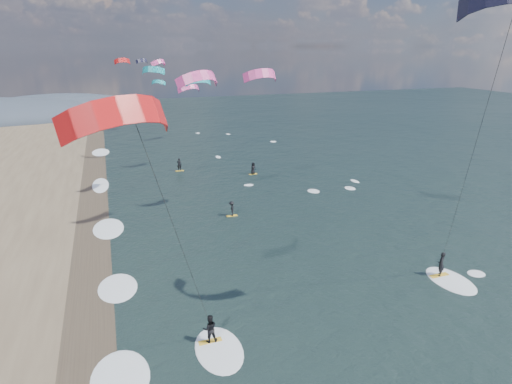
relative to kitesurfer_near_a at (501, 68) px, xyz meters
name	(u,v)px	position (x,y,z in m)	size (l,w,h in m)	color
wet_sand_strip	(89,337)	(-20.96, 6.09, -14.97)	(3.00, 240.00, 0.00)	#382D23
kitesurfer_near_a	(501,68)	(0.00, 0.00, 0.00)	(7.98, 9.49, 19.15)	gold
kitesurfer_near_b	(168,213)	(-16.75, -0.97, -5.14)	(7.13, 8.82, 15.04)	gold
far_kitesurfers	(225,182)	(-6.24, 29.89, -14.16)	(10.00, 18.73, 1.76)	gold
bg_kite_field	(172,75)	(-8.91, 48.80, -3.00)	(13.94, 74.40, 6.36)	#D83F8C
shoreline_surf	(109,291)	(-19.76, 10.84, -14.97)	(2.40, 79.40, 0.11)	white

